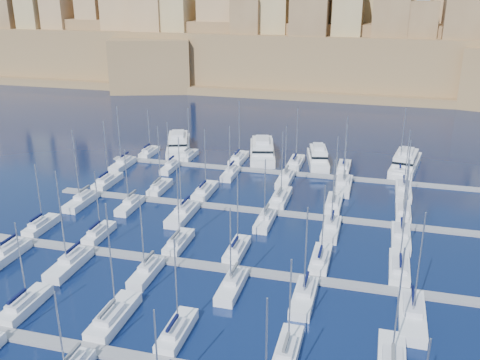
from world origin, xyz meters
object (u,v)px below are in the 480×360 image
(motor_yacht_d, at_px, (405,162))
(motor_yacht_b, at_px, (262,150))
(sailboat_4, at_px, (287,351))
(motor_yacht_c, at_px, (318,158))
(sailboat_2, at_px, (114,317))
(motor_yacht_a, at_px, (178,144))

(motor_yacht_d, bearing_deg, motor_yacht_b, 178.44)
(sailboat_4, distance_m, motor_yacht_c, 69.36)
(sailboat_2, distance_m, motor_yacht_b, 70.84)
(motor_yacht_c, xyz_separation_m, motor_yacht_d, (19.62, 1.51, 0.00))
(motor_yacht_a, distance_m, motor_yacht_d, 55.07)
(motor_yacht_c, relative_size, motor_yacht_d, 0.82)
(motor_yacht_a, height_order, motor_yacht_c, same)
(sailboat_4, bearing_deg, motor_yacht_b, 105.01)
(sailboat_4, height_order, motor_yacht_d, sailboat_4)
(motor_yacht_a, xyz_separation_m, motor_yacht_c, (35.45, -1.99, -0.00))
(sailboat_2, distance_m, motor_yacht_c, 70.40)
(motor_yacht_d, bearing_deg, motor_yacht_a, 179.50)
(motor_yacht_c, height_order, motor_yacht_d, same)
(motor_yacht_d, bearing_deg, sailboat_4, -101.41)
(sailboat_2, bearing_deg, motor_yacht_a, 104.84)
(sailboat_2, height_order, sailboat_4, sailboat_2)
(sailboat_4, relative_size, motor_yacht_a, 0.66)
(motor_yacht_c, bearing_deg, sailboat_2, -103.82)
(motor_yacht_b, bearing_deg, motor_yacht_c, -9.90)
(sailboat_2, bearing_deg, motor_yacht_d, 62.46)
(sailboat_4, height_order, motor_yacht_b, sailboat_4)
(sailboat_2, xyz_separation_m, sailboat_4, (22.16, -0.80, -0.04))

